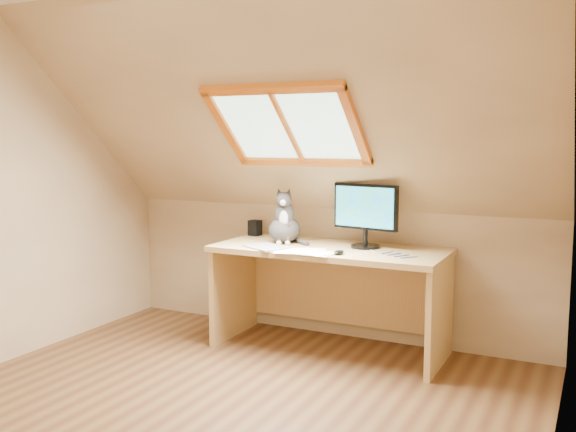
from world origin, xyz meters
The scene contains 10 objects.
ground centered at (0.00, 0.00, 0.00)m, with size 3.50×3.50×0.00m, color brown.
room_shell centered at (0.00, -0.09, 1.43)m, with size 3.52×3.52×2.41m.
desk centered at (0.17, 1.45, 0.53)m, with size 1.67×0.73×0.76m.
monitor centered at (0.40, 1.47, 1.02)m, with size 0.49×0.21×0.46m.
cat centered at (-0.21, 1.41, 0.91)m, with size 0.31×0.34×0.42m.
desk_speaker centered at (-0.59, 1.63, 0.82)m, with size 0.09×0.09×0.12m, color black.
graphics_tablet centered at (-0.23, 1.15, 0.77)m, with size 0.30×0.21×0.01m, color #B2B2B7.
mouse centered at (0.34, 1.14, 0.78)m, with size 0.05×0.10×0.03m, color black.
papers centered at (0.09, 1.12, 0.76)m, with size 0.35×0.30×0.01m.
cables centered at (0.61, 1.26, 0.77)m, with size 0.51×0.26×0.01m.
Camera 1 is at (1.91, -2.83, 1.54)m, focal length 40.00 mm.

